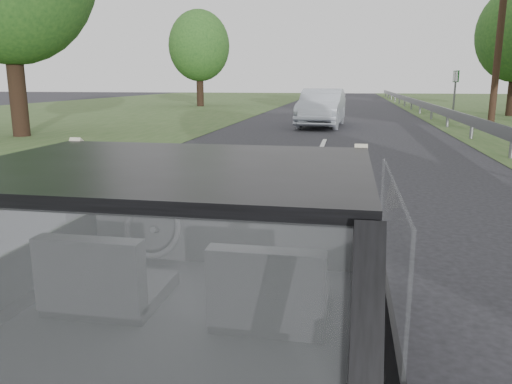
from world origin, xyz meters
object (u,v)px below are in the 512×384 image
at_px(subject_car, 202,287).
at_px(utility_pole, 502,16).
at_px(highway_sign, 454,95).
at_px(other_car, 322,108).
at_px(cat, 276,197).

bearing_deg(subject_car, utility_pole, 72.03).
xyz_separation_m(subject_car, highway_sign, (5.52, 22.89, 0.38)).
bearing_deg(other_car, cat, -84.61).
height_order(other_car, highway_sign, highway_sign).
relative_size(subject_car, highway_sign, 1.81).
xyz_separation_m(cat, utility_pole, (6.28, 19.67, 3.23)).
bearing_deg(subject_car, other_car, 91.25).
xyz_separation_m(subject_car, cat, (0.29, 0.61, 0.35)).
xyz_separation_m(other_car, utility_pole, (6.96, 2.72, 3.58)).
bearing_deg(subject_car, highway_sign, 76.44).
bearing_deg(utility_pole, subject_car, -107.97).
distance_m(subject_car, other_car, 17.56).
relative_size(other_car, highway_sign, 2.00).
height_order(subject_car, cat, subject_car).
height_order(subject_car, other_car, other_car).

